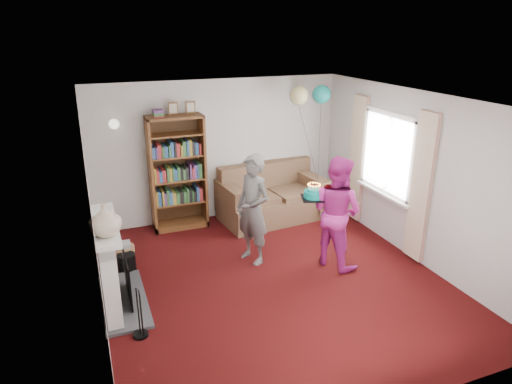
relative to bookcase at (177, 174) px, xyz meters
name	(u,v)px	position (x,y,z in m)	size (l,w,h in m)	color
ground	(273,280)	(0.81, -2.30, -0.96)	(5.00, 5.00, 0.00)	black
wall_back	(219,150)	(0.81, 0.21, 0.29)	(4.50, 0.02, 2.50)	silver
wall_left	(92,221)	(-1.45, -2.30, 0.29)	(0.02, 5.00, 2.50)	silver
wall_right	(415,177)	(3.07, -2.30, 0.29)	(0.02, 5.00, 2.50)	silver
ceiling	(276,99)	(0.81, -2.30, 1.54)	(4.50, 5.00, 0.01)	white
fireplace	(113,268)	(-1.28, -2.11, -0.45)	(0.55, 1.80, 1.12)	#3F3F42
window_bay	(387,169)	(3.01, -1.70, 0.24)	(0.14, 2.02, 2.20)	white
wall_sconce	(114,124)	(-0.94, 0.06, 0.92)	(0.16, 0.23, 0.16)	gold
bookcase	(177,174)	(0.00, 0.00, 0.00)	(0.93, 0.42, 2.18)	#472B14
sofa	(271,199)	(1.66, -0.23, -0.60)	(1.85, 0.98, 0.98)	brown
wicker_basket	(123,254)	(-1.09, -1.05, -0.82)	(0.36, 0.36, 0.33)	#966E46
person_striped	(253,210)	(0.76, -1.66, -0.14)	(0.60, 0.39, 1.65)	black
person_magenta	(336,212)	(1.85, -2.18, -0.14)	(0.80, 0.63, 1.65)	#BB2587
birthday_cake	(314,194)	(1.55, -2.02, 0.11)	(0.34, 0.34, 0.22)	black
balloons	(310,95)	(2.33, -0.32, 1.26)	(0.76, 0.35, 1.69)	#3F3F3F
mantel_vase	(105,220)	(-1.31, -2.45, 0.35)	(0.36, 0.36, 0.37)	beige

